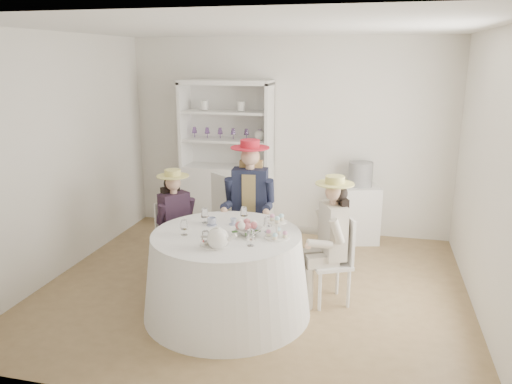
# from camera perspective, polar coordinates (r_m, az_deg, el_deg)

# --- Properties ---
(ground) EXTENTS (4.50, 4.50, 0.00)m
(ground) POSITION_cam_1_polar(r_m,az_deg,el_deg) (5.54, -0.25, -10.81)
(ground) COLOR olive
(ground) RESTS_ON ground
(ceiling) EXTENTS (4.50, 4.50, 0.00)m
(ceiling) POSITION_cam_1_polar(r_m,az_deg,el_deg) (4.99, -0.29, 18.31)
(ceiling) COLOR white
(ceiling) RESTS_ON wall_back
(wall_back) EXTENTS (4.50, 0.00, 4.50)m
(wall_back) POSITION_cam_1_polar(r_m,az_deg,el_deg) (7.02, 3.69, 6.31)
(wall_back) COLOR silver
(wall_back) RESTS_ON ground
(wall_front) EXTENTS (4.50, 0.00, 4.50)m
(wall_front) POSITION_cam_1_polar(r_m,az_deg,el_deg) (3.26, -8.79, -4.28)
(wall_front) COLOR silver
(wall_front) RESTS_ON ground
(wall_left) EXTENTS (0.00, 4.50, 4.50)m
(wall_left) POSITION_cam_1_polar(r_m,az_deg,el_deg) (6.04, -21.53, 3.83)
(wall_left) COLOR silver
(wall_left) RESTS_ON ground
(wall_right) EXTENTS (0.00, 4.50, 4.50)m
(wall_right) POSITION_cam_1_polar(r_m,az_deg,el_deg) (5.06, 25.30, 1.42)
(wall_right) COLOR silver
(wall_right) RESTS_ON ground
(tea_table) EXTENTS (1.62, 1.62, 0.82)m
(tea_table) POSITION_cam_1_polar(r_m,az_deg,el_deg) (4.89, -3.34, -9.28)
(tea_table) COLOR white
(tea_table) RESTS_ON ground
(hutch) EXTENTS (1.45, 0.96, 2.13)m
(hutch) POSITION_cam_1_polar(r_m,az_deg,el_deg) (7.10, -3.24, 1.54)
(hutch) COLOR silver
(hutch) RESTS_ON ground
(side_table) EXTENTS (0.61, 0.61, 0.77)m
(side_table) POSITION_cam_1_polar(r_m,az_deg,el_deg) (6.89, 11.62, -2.38)
(side_table) COLOR silver
(side_table) RESTS_ON ground
(hatbox) EXTENTS (0.42, 0.42, 0.32)m
(hatbox) POSITION_cam_1_polar(r_m,az_deg,el_deg) (6.75, 11.86, 2.03)
(hatbox) COLOR black
(hatbox) RESTS_ON side_table
(guest_left) EXTENTS (0.53, 0.51, 1.24)m
(guest_left) POSITION_cam_1_polar(r_m,az_deg,el_deg) (5.62, -9.17, -2.90)
(guest_left) COLOR silver
(guest_left) RESTS_ON ground
(guest_mid) EXTENTS (0.57, 0.59, 1.54)m
(guest_mid) POSITION_cam_1_polar(r_m,az_deg,el_deg) (5.68, -0.71, -0.73)
(guest_mid) COLOR silver
(guest_mid) RESTS_ON ground
(guest_right) EXTENTS (0.56, 0.51, 1.33)m
(guest_right) POSITION_cam_1_polar(r_m,az_deg,el_deg) (4.99, 8.52, -4.67)
(guest_right) COLOR silver
(guest_right) RESTS_ON ground
(spare_chair) EXTENTS (0.61, 0.61, 1.04)m
(spare_chair) POSITION_cam_1_polar(r_m,az_deg,el_deg) (6.27, -3.06, -2.19)
(spare_chair) COLOR silver
(spare_chair) RESTS_ON ground
(teacup_a) EXTENTS (0.12, 0.12, 0.07)m
(teacup_a) POSITION_cam_1_polar(r_m,az_deg,el_deg) (4.95, -5.08, -3.43)
(teacup_a) COLOR white
(teacup_a) RESTS_ON tea_table
(teacup_b) EXTENTS (0.07, 0.07, 0.06)m
(teacup_b) POSITION_cam_1_polar(r_m,az_deg,el_deg) (4.96, -2.60, -3.44)
(teacup_b) COLOR white
(teacup_b) RESTS_ON tea_table
(teacup_c) EXTENTS (0.08, 0.08, 0.06)m
(teacup_c) POSITION_cam_1_polar(r_m,az_deg,el_deg) (4.74, -0.29, -4.26)
(teacup_c) COLOR white
(teacup_c) RESTS_ON tea_table
(flower_bowl) EXTENTS (0.29, 0.29, 0.06)m
(flower_bowl) POSITION_cam_1_polar(r_m,az_deg,el_deg) (4.68, -0.77, -4.57)
(flower_bowl) COLOR white
(flower_bowl) RESTS_ON tea_table
(flower_arrangement) EXTENTS (0.19, 0.19, 0.07)m
(flower_arrangement) POSITION_cam_1_polar(r_m,az_deg,el_deg) (4.65, -1.14, -3.89)
(flower_arrangement) COLOR #CF6772
(flower_arrangement) RESTS_ON tea_table
(table_teapot) EXTENTS (0.27, 0.19, 0.20)m
(table_teapot) POSITION_cam_1_polar(r_m,az_deg,el_deg) (4.36, -4.37, -5.30)
(table_teapot) COLOR white
(table_teapot) RESTS_ON tea_table
(sandwich_plate) EXTENTS (0.26, 0.26, 0.06)m
(sandwich_plate) POSITION_cam_1_polar(r_m,az_deg,el_deg) (4.45, -4.77, -5.89)
(sandwich_plate) COLOR white
(sandwich_plate) RESTS_ON tea_table
(cupcake_stand) EXTENTS (0.23, 0.23, 0.22)m
(cupcake_stand) POSITION_cam_1_polar(r_m,az_deg,el_deg) (4.59, 2.39, -4.32)
(cupcake_stand) COLOR white
(cupcake_stand) RESTS_ON tea_table
(stemware_set) EXTENTS (0.82, 0.85, 0.15)m
(stemware_set) POSITION_cam_1_polar(r_m,az_deg,el_deg) (4.71, -3.43, -3.89)
(stemware_set) COLOR white
(stemware_set) RESTS_ON tea_table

